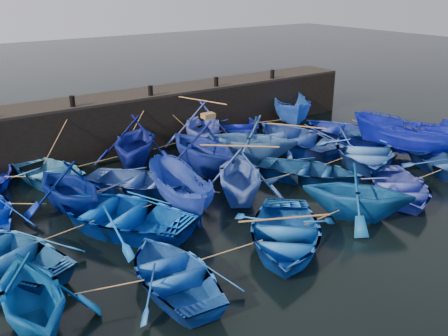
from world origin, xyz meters
TOP-DOWN VIEW (x-y plane):
  - ground at (0.00, 0.00)m, footprint 120.00×120.00m
  - quay_wall at (0.00, 10.50)m, footprint 26.00×2.50m
  - quay_top at (0.00, 10.50)m, footprint 26.00×2.50m
  - bollard_1 at (-4.00, 9.60)m, footprint 0.24×0.24m
  - bollard_2 at (0.00, 9.60)m, footprint 0.24×0.24m
  - bollard_3 at (4.00, 9.60)m, footprint 0.24×0.24m
  - bollard_4 at (8.00, 9.60)m, footprint 0.24×0.24m
  - boat_1 at (-5.92, 7.27)m, footprint 4.28×5.21m
  - boat_2 at (-1.98, 7.51)m, footprint 5.63×5.77m
  - boat_3 at (1.95, 7.86)m, footprint 5.77×5.96m
  - boat_4 at (4.61, 8.36)m, footprint 5.33×5.83m
  - boat_5 at (8.21, 8.01)m, footprint 4.50×5.33m
  - boat_7 at (-6.19, 4.26)m, footprint 4.04×4.48m
  - boat_8 at (-3.32, 4.40)m, footprint 5.25×5.48m
  - boat_9 at (0.06, 4.91)m, footprint 4.15×4.76m
  - boat_10 at (2.59, 4.66)m, footprint 5.68×5.73m
  - boat_11 at (5.69, 4.95)m, footprint 4.18×5.70m
  - boat_12 at (8.57, 4.17)m, footprint 4.48×5.79m
  - boat_13 at (-9.20, 1.58)m, footprint 5.20×5.91m
  - boat_14 at (-5.28, 1.97)m, footprint 6.11×6.72m
  - boat_15 at (-2.83, 2.05)m, footprint 2.03×4.34m
  - boat_16 at (-0.49, 1.49)m, footprint 5.30×5.47m
  - boat_17 at (3.16, 1.34)m, footprint 5.01×5.41m
  - boat_18 at (6.82, 1.52)m, footprint 6.83×6.97m
  - boat_19 at (9.08, 0.84)m, footprint 4.15×5.56m
  - boat_20 at (-9.21, -1.65)m, footprint 3.48×3.96m
  - boat_21 at (-5.51, -2.16)m, footprint 3.44×4.53m
  - boat_22 at (-1.51, -2.30)m, footprint 5.90×6.01m
  - boat_23 at (2.03, -2.19)m, footprint 5.09×5.16m
  - boat_24 at (4.79, -2.01)m, footprint 5.13×5.45m
  - wooden_crate at (0.36, 4.91)m, footprint 0.55×0.39m
  - mooring_ropes at (-0.34, 4.86)m, footprint 16.85×11.90m
  - loose_oars at (1.41, 3.00)m, footprint 9.46×12.24m

SIDE VIEW (x-z plane):
  - ground at x=0.00m, z-range 0.00..0.00m
  - boat_21 at x=-5.51m, z-range 0.00..0.88m
  - boat_17 at x=3.16m, z-range 0.00..0.91m
  - boat_24 at x=4.79m, z-range 0.00..0.92m
  - boat_8 at x=-3.32m, z-range 0.00..0.93m
  - boat_1 at x=-5.92m, z-range 0.00..0.94m
  - boat_4 at x=4.61m, z-range 0.00..0.99m
  - boat_13 at x=-9.20m, z-range 0.00..1.02m
  - boat_22 at x=-1.51m, z-range 0.00..1.02m
  - boat_12 at x=8.57m, z-range 0.00..1.11m
  - boat_14 at x=-5.28m, z-range 0.00..1.14m
  - boat_11 at x=5.69m, z-range 0.00..1.15m
  - boat_18 at x=6.82m, z-range 0.00..1.18m
  - boat_15 at x=-2.83m, z-range 0.00..1.62m
  - mooring_ropes at x=-0.34m, z-range -0.17..1.93m
  - boat_20 at x=-9.21m, z-range 0.00..1.97m
  - boat_5 at x=8.21m, z-range 0.00..1.99m
  - boat_19 at x=9.08m, z-range 0.00..2.02m
  - boat_23 at x=2.03m, z-range 0.00..2.06m
  - boat_7 at x=-6.19m, z-range 0.00..2.07m
  - boat_16 at x=-0.49m, z-range 0.00..2.20m
  - boat_10 at x=2.59m, z-range 0.00..2.28m
  - boat_2 at x=-1.98m, z-range 0.00..2.31m
  - boat_3 at x=1.95m, z-range 0.00..2.40m
  - boat_9 at x=0.06m, z-range 0.00..2.43m
  - quay_wall at x=0.00m, z-range 0.00..2.50m
  - loose_oars at x=1.41m, z-range 1.00..2.45m
  - wooden_crate at x=0.36m, z-range 2.43..2.64m
  - quay_top at x=0.00m, z-range 2.50..2.62m
  - bollard_1 at x=-4.00m, z-range 2.62..3.12m
  - bollard_2 at x=0.00m, z-range 2.62..3.12m
  - bollard_3 at x=4.00m, z-range 2.62..3.12m
  - bollard_4 at x=8.00m, z-range 2.62..3.12m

